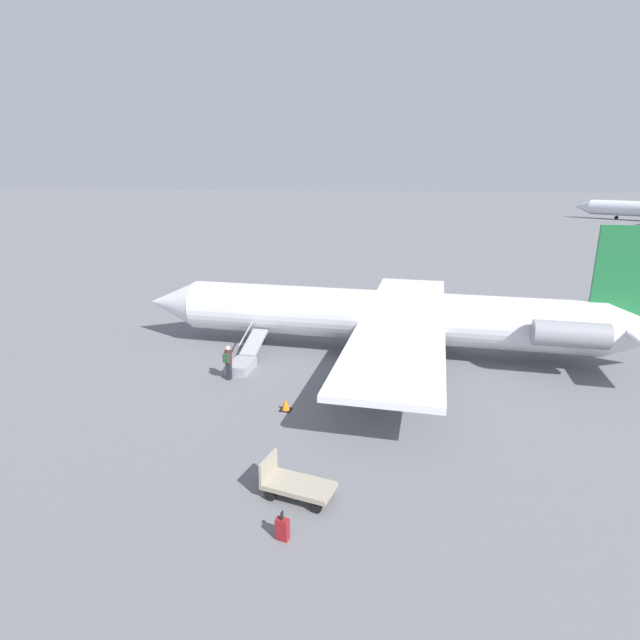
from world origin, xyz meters
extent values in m
plane|color=slate|center=(0.00, 0.00, 0.00)|extent=(600.00, 600.00, 0.00)
cylinder|color=silver|center=(0.00, 0.00, 2.19)|extent=(22.45, 3.08, 2.82)
cone|color=silver|center=(12.76, 0.15, 2.19)|extent=(3.14, 2.80, 2.76)
cube|color=#1E6B38|center=(-12.31, -0.14, 5.15)|extent=(3.95, 0.27, 4.51)
cube|color=silver|center=(-12.70, -0.15, 2.47)|extent=(1.79, 7.92, 0.14)
cube|color=silver|center=(-1.19, 6.10, 1.97)|extent=(4.62, 9.47, 0.28)
cube|color=silver|center=(-1.05, -6.13, 1.97)|extent=(4.62, 9.47, 0.28)
cylinder|color=gray|center=(-9.20, 1.87, 2.40)|extent=(3.40, 1.31, 1.27)
cylinder|color=gray|center=(-9.15, -2.09, 2.40)|extent=(3.40, 1.31, 1.27)
cylinder|color=black|center=(7.29, 0.09, 0.35)|extent=(0.70, 0.18, 0.70)
cylinder|color=gray|center=(7.29, 0.09, 0.81)|extent=(0.13, 0.13, 0.22)
cylinder|color=black|center=(-2.26, 1.24, 0.35)|extent=(0.70, 0.18, 0.70)
cylinder|color=gray|center=(-2.26, 1.24, 0.81)|extent=(0.13, 0.13, 0.22)
cylinder|color=black|center=(-2.23, -1.30, 0.35)|extent=(0.70, 0.18, 0.70)
cylinder|color=gray|center=(-2.23, -1.30, 0.81)|extent=(0.13, 0.13, 0.22)
cone|color=silver|center=(-34.59, -105.85, 2.56)|extent=(4.82, 4.71, 3.24)
cylinder|color=black|center=(-40.93, -101.63, 0.41)|extent=(0.79, 0.62, 0.82)
cylinder|color=#2D2D33|center=(-40.93, -101.63, 0.95)|extent=(0.15, 0.15, 0.26)
cube|color=#99999E|center=(6.67, 4.44, 0.25)|extent=(1.12, 1.81, 0.50)
cube|color=#99999E|center=(6.70, 2.44, 0.88)|extent=(0.93, 2.25, 0.88)
cube|color=#99999E|center=(7.15, 2.44, 1.38)|extent=(0.09, 2.22, 0.83)
cube|color=#23232D|center=(6.81, 5.61, 0.42)|extent=(0.20, 0.28, 0.85)
cylinder|color=#4C1E23|center=(6.81, 5.61, 1.18)|extent=(0.36, 0.36, 0.65)
sphere|color=beige|center=(6.81, 5.61, 1.62)|extent=(0.24, 0.24, 0.24)
cube|color=#23472D|center=(6.81, 5.88, 1.21)|extent=(0.28, 0.18, 0.44)
cube|color=#9E937F|center=(0.84, 13.85, 0.44)|extent=(2.34, 1.42, 0.16)
cube|color=#9E937F|center=(1.88, 13.70, 0.87)|extent=(0.24, 1.10, 0.70)
cylinder|color=black|center=(1.67, 14.17, 0.18)|extent=(0.37, 0.17, 0.36)
cylinder|color=black|center=(1.54, 13.30, 0.18)|extent=(0.37, 0.17, 0.36)
cylinder|color=black|center=(0.14, 14.40, 0.18)|extent=(0.37, 0.17, 0.36)
cylinder|color=black|center=(0.01, 13.53, 0.18)|extent=(0.37, 0.17, 0.36)
cube|color=maroon|center=(0.77, 15.72, 0.32)|extent=(0.39, 0.28, 0.64)
cube|color=black|center=(0.77, 15.72, 0.76)|extent=(0.06, 0.12, 0.24)
cube|color=black|center=(3.08, 8.16, 0.01)|extent=(0.48, 0.48, 0.03)
cone|color=orange|center=(3.08, 8.16, 0.26)|extent=(0.37, 0.37, 0.52)
camera|label=1|loc=(-3.01, 26.71, 9.69)|focal=28.00mm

